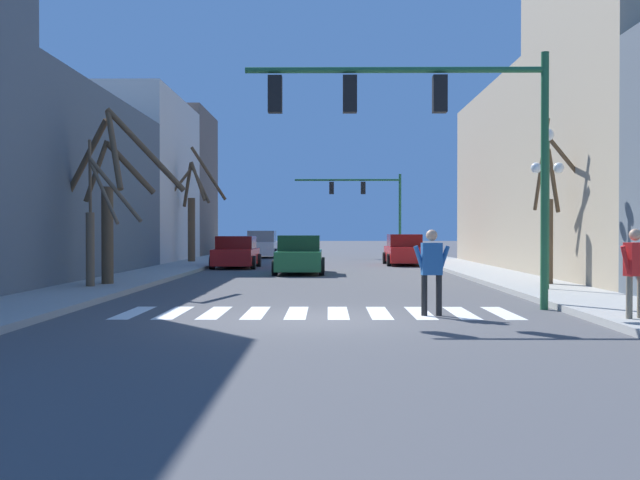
{
  "coord_description": "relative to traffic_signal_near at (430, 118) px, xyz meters",
  "views": [
    {
      "loc": [
        0.22,
        -15.15,
        1.8
      ],
      "look_at": [
        -0.23,
        29.34,
        1.26
      ],
      "focal_mm": 42.0,
      "sensor_mm": 36.0,
      "label": 1
    }
  ],
  "objects": [
    {
      "name": "ground_plane",
      "position": [
        -2.56,
        -1.92,
        -4.36
      ],
      "size": [
        240.0,
        240.0,
        0.0
      ],
      "primitive_type": "plane",
      "color": "#4C4C4F"
    },
    {
      "name": "building_row_left",
      "position": [
        -13.57,
        15.46,
        0.25
      ],
      "size": [
        6.0,
        46.83,
        10.5
      ],
      "color": "#515B66",
      "rests_on": "ground_plane"
    },
    {
      "name": "building_row_right",
      "position": [
        8.45,
        10.42,
        0.82
      ],
      "size": [
        6.0,
        35.79,
        13.63
      ],
      "color": "#515B66",
      "rests_on": "ground_plane"
    },
    {
      "name": "crosswalk_stripes",
      "position": [
        -2.56,
        -0.71,
        -4.36
      ],
      "size": [
        8.55,
        2.6,
        0.01
      ],
      "color": "white",
      "rests_on": "ground_plane"
    },
    {
      "name": "traffic_signal_near",
      "position": [
        0.0,
        0.0,
        0.0
      ],
      "size": [
        6.91,
        0.28,
        5.86
      ],
      "color": "#236038",
      "rests_on": "ground_plane"
    },
    {
      "name": "traffic_signal_far",
      "position": [
        0.4,
        33.99,
        -0.2
      ],
      "size": [
        7.28,
        0.28,
        5.68
      ],
      "color": "#236038",
      "rests_on": "ground_plane"
    },
    {
      "name": "street_lamp_right_corner",
      "position": [
        3.91,
        4.23,
        -1.0
      ],
      "size": [
        0.95,
        0.36,
        4.56
      ],
      "color": "#1E4C2D",
      "rests_on": "sidewalk_right"
    },
    {
      "name": "car_parked_left_far",
      "position": [
        -6.78,
        19.22,
        -3.63
      ],
      "size": [
        2.15,
        4.44,
        1.55
      ],
      "rotation": [
        0.0,
        0.0,
        1.57
      ],
      "color": "red",
      "rests_on": "ground_plane"
    },
    {
      "name": "car_parked_left_mid",
      "position": [
        -3.52,
        14.42,
        -3.61
      ],
      "size": [
        2.11,
        4.58,
        1.61
      ],
      "rotation": [
        0.0,
        0.0,
        -1.57
      ],
      "color": "#236B38",
      "rests_on": "ground_plane"
    },
    {
      "name": "car_parked_left_near",
      "position": [
        -6.77,
        33.41,
        -3.52
      ],
      "size": [
        2.17,
        4.57,
        1.81
      ],
      "rotation": [
        0.0,
        0.0,
        1.57
      ],
      "color": "silver",
      "rests_on": "ground_plane"
    },
    {
      "name": "car_driving_toward_lane",
      "position": [
        1.71,
        22.42,
        -3.6
      ],
      "size": [
        2.05,
        4.58,
        1.62
      ],
      "rotation": [
        0.0,
        0.0,
        1.57
      ],
      "color": "red",
      "rests_on": "ground_plane"
    },
    {
      "name": "pedestrian_on_right_sidewalk",
      "position": [
        -0.13,
        -1.24,
        -3.28
      ],
      "size": [
        0.79,
        0.27,
        1.83
      ],
      "rotation": [
        0.0,
        0.0,
        3.22
      ],
      "color": "black",
      "rests_on": "ground_plane"
    },
    {
      "name": "pedestrian_waiting_at_curb",
      "position": [
        3.45,
        -2.95,
        -3.21
      ],
      "size": [
        0.69,
        0.39,
        1.69
      ],
      "rotation": [
        0.0,
        0.0,
        0.45
      ],
      "color": "#7A705B",
      "rests_on": "sidewalk_right"
    },
    {
      "name": "street_tree_left_mid",
      "position": [
        -9.24,
        5.1,
        -2.45
      ],
      "size": [
        1.99,
        1.8,
        4.39
      ],
      "color": "brown",
      "rests_on": "sidewalk_left"
    },
    {
      "name": "street_tree_right_mid",
      "position": [
        -9.07,
        6.25,
        -1.44
      ],
      "size": [
        3.89,
        2.14,
        5.51
      ],
      "color": "brown",
      "rests_on": "sidewalk_left"
    },
    {
      "name": "street_tree_left_far",
      "position": [
        4.72,
        6.5,
        -2.16
      ],
      "size": [
        2.3,
        1.43,
        5.2
      ],
      "color": "brown",
      "rests_on": "sidewalk_right"
    },
    {
      "name": "street_tree_right_near",
      "position": [
        -9.63,
        23.41,
        -1.42
      ],
      "size": [
        3.34,
        2.01,
        6.25
      ],
      "color": "brown",
      "rests_on": "sidewalk_left"
    }
  ]
}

